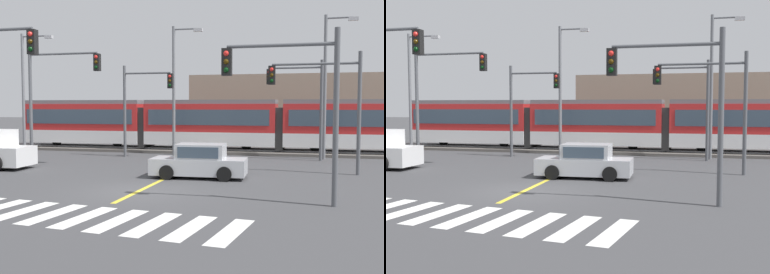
% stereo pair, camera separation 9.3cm
% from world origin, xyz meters
% --- Properties ---
extents(ground_plane, '(200.00, 200.00, 0.00)m').
position_xyz_m(ground_plane, '(0.00, 0.00, 0.00)').
color(ground_plane, '#3D3D3F').
extents(track_bed, '(120.00, 4.00, 0.18)m').
position_xyz_m(track_bed, '(0.00, 15.88, 0.09)').
color(track_bed, '#56514C').
rests_on(track_bed, ground).
extents(rail_near, '(120.00, 0.08, 0.10)m').
position_xyz_m(rail_near, '(0.00, 15.16, 0.23)').
color(rail_near, '#939399').
rests_on(rail_near, track_bed).
extents(rail_far, '(120.00, 0.08, 0.10)m').
position_xyz_m(rail_far, '(0.00, 16.60, 0.23)').
color(rail_far, '#939399').
rests_on(rail_far, track_bed).
extents(light_rail_tram, '(28.00, 2.64, 3.43)m').
position_xyz_m(light_rail_tram, '(-0.65, 15.87, 2.05)').
color(light_rail_tram, silver).
rests_on(light_rail_tram, track_bed).
extents(crosswalk_stripe_2, '(0.90, 2.85, 0.01)m').
position_xyz_m(crosswalk_stripe_2, '(-2.18, -4.04, 0.00)').
color(crosswalk_stripe_2, silver).
rests_on(crosswalk_stripe_2, ground).
extents(crosswalk_stripe_3, '(0.90, 2.85, 0.01)m').
position_xyz_m(crosswalk_stripe_3, '(-1.09, -4.17, 0.00)').
color(crosswalk_stripe_3, silver).
rests_on(crosswalk_stripe_3, ground).
extents(crosswalk_stripe_4, '(0.90, 2.85, 0.01)m').
position_xyz_m(crosswalk_stripe_4, '(0.00, -4.30, 0.00)').
color(crosswalk_stripe_4, silver).
rests_on(crosswalk_stripe_4, ground).
extents(crosswalk_stripe_5, '(0.90, 2.85, 0.01)m').
position_xyz_m(crosswalk_stripe_5, '(1.09, -4.44, 0.00)').
color(crosswalk_stripe_5, silver).
rests_on(crosswalk_stripe_5, ground).
extents(crosswalk_stripe_6, '(0.90, 2.85, 0.01)m').
position_xyz_m(crosswalk_stripe_6, '(2.18, -4.57, 0.00)').
color(crosswalk_stripe_6, silver).
rests_on(crosswalk_stripe_6, ground).
extents(crosswalk_stripe_7, '(0.90, 2.85, 0.01)m').
position_xyz_m(crosswalk_stripe_7, '(3.28, -4.70, 0.00)').
color(crosswalk_stripe_7, silver).
rests_on(crosswalk_stripe_7, ground).
extents(crosswalk_stripe_8, '(0.90, 2.85, 0.01)m').
position_xyz_m(crosswalk_stripe_8, '(4.37, -4.84, 0.00)').
color(crosswalk_stripe_8, silver).
rests_on(crosswalk_stripe_8, ground).
extents(lane_centre_line, '(0.20, 16.18, 0.01)m').
position_xyz_m(lane_centre_line, '(0.00, 5.79, 0.00)').
color(lane_centre_line, gold).
rests_on(lane_centre_line, ground).
extents(sedan_crossing, '(4.28, 2.07, 1.52)m').
position_xyz_m(sedan_crossing, '(1.41, 3.91, 0.70)').
color(sedan_crossing, '#B7BABF').
rests_on(sedan_crossing, ground).
extents(traffic_light_far_left, '(3.25, 0.38, 5.70)m').
position_xyz_m(traffic_light_far_left, '(-4.11, 11.38, 3.72)').
color(traffic_light_far_left, '#515459').
rests_on(traffic_light_far_left, ground).
extents(traffic_light_mid_left, '(4.25, 0.38, 6.30)m').
position_xyz_m(traffic_light_mid_left, '(-7.35, 6.59, 4.24)').
color(traffic_light_mid_left, '#515459').
rests_on(traffic_light_mid_left, ground).
extents(traffic_light_mid_right, '(4.25, 0.38, 5.70)m').
position_xyz_m(traffic_light_mid_right, '(6.84, 6.58, 3.76)').
color(traffic_light_mid_right, '#515459').
rests_on(traffic_light_mid_right, ground).
extents(traffic_light_far_right, '(3.25, 0.38, 5.85)m').
position_xyz_m(traffic_light_far_right, '(5.61, 12.08, 3.84)').
color(traffic_light_far_right, '#515459').
rests_on(traffic_light_far_right, ground).
extents(traffic_light_near_right, '(3.75, 0.38, 5.65)m').
position_xyz_m(traffic_light_near_right, '(5.73, -0.95, 3.72)').
color(traffic_light_near_right, '#515459').
rests_on(traffic_light_near_right, ground).
extents(street_lamp_west, '(2.47, 0.28, 8.22)m').
position_xyz_m(street_lamp_west, '(-13.31, 13.09, 4.72)').
color(street_lamp_west, slate).
rests_on(street_lamp_west, ground).
extents(street_lamp_centre, '(2.01, 0.28, 8.32)m').
position_xyz_m(street_lamp_centre, '(-2.40, 13.32, 4.71)').
color(street_lamp_centre, slate).
rests_on(street_lamp_centre, ground).
extents(street_lamp_east, '(1.92, 0.28, 8.56)m').
position_xyz_m(street_lamp_east, '(7.05, 13.01, 4.82)').
color(street_lamp_east, slate).
rests_on(street_lamp_east, ground).
extents(building_backdrop_far, '(19.25, 6.00, 5.80)m').
position_xyz_m(building_backdrop_far, '(5.54, 25.81, 2.90)').
color(building_backdrop_far, gray).
rests_on(building_backdrop_far, ground).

